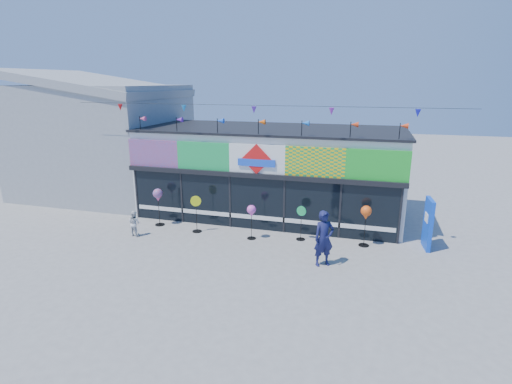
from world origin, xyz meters
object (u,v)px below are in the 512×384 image
at_px(blue_sign, 428,224).
at_px(spinner_4, 366,214).
at_px(spinner_2, 251,212).
at_px(spinner_1, 196,213).
at_px(spinner_0, 158,196).
at_px(adult_man, 324,239).
at_px(spinner_3, 301,222).
at_px(child, 134,223).

xyz_separation_m(blue_sign, spinner_4, (-2.29, -0.43, 0.32)).
bearing_deg(spinner_2, spinner_4, 6.55).
bearing_deg(spinner_1, spinner_0, 171.17).
distance_m(spinner_4, adult_man, 2.55).
distance_m(spinner_2, spinner_4, 4.46).
distance_m(blue_sign, spinner_3, 4.80).
distance_m(blue_sign, adult_man, 4.45).
distance_m(blue_sign, child, 11.66).
height_order(spinner_2, spinner_4, spinner_4).
bearing_deg(child, blue_sign, -158.57).
xyz_separation_m(spinner_0, adult_man, (7.49, -2.06, -0.36)).
xyz_separation_m(spinner_2, spinner_4, (4.43, 0.51, 0.16)).
height_order(blue_sign, spinner_4, blue_sign).
bearing_deg(spinner_3, spinner_4, 1.44).
distance_m(spinner_0, spinner_4, 8.83).
bearing_deg(child, adult_man, -172.77).
bearing_deg(blue_sign, spinner_3, -179.47).
xyz_separation_m(spinner_3, spinner_4, (2.48, 0.06, 0.56)).
bearing_deg(child, spinner_4, -158.82).
bearing_deg(spinner_0, blue_sign, 2.67).
distance_m(spinner_2, child, 4.91).
xyz_separation_m(spinner_3, adult_man, (1.14, -2.08, 0.24)).
relative_size(blue_sign, spinner_2, 1.37).
distance_m(spinner_0, adult_man, 7.78).
height_order(spinner_0, adult_man, adult_man).
xyz_separation_m(spinner_1, child, (-2.30, -1.12, -0.30)).
xyz_separation_m(spinner_1, adult_man, (5.55, -1.75, 0.15)).
bearing_deg(spinner_2, blue_sign, 7.93).
bearing_deg(spinner_4, child, -170.66).
bearing_deg(child, spinner_1, -142.17).
distance_m(blue_sign, spinner_1, 9.22).
bearing_deg(spinner_4, spinner_0, -179.41).
height_order(spinner_0, spinner_3, spinner_0).
relative_size(spinner_2, child, 1.33).
height_order(spinner_2, child, spinner_2).
height_order(spinner_2, adult_man, adult_man).
relative_size(spinner_0, spinner_3, 1.18).
bearing_deg(adult_man, spinner_2, 120.68).
bearing_deg(child, spinner_3, -155.97).
bearing_deg(spinner_4, spinner_2, -173.45).
bearing_deg(spinner_3, blue_sign, 5.87).
bearing_deg(adult_man, spinner_3, 87.31).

